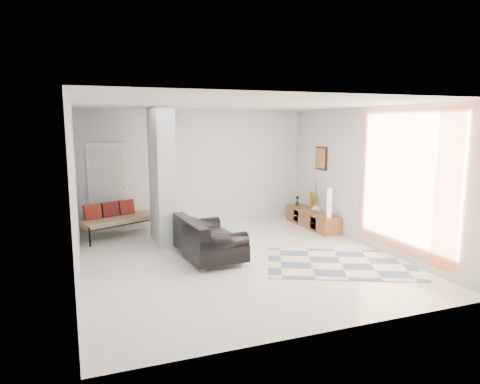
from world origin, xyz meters
name	(u,v)px	position (x,y,z in m)	size (l,w,h in m)	color
floor	(239,259)	(0.00, 0.00, 0.00)	(6.00, 6.00, 0.00)	white
ceiling	(239,104)	(0.00, 0.00, 2.80)	(6.00, 6.00, 0.00)	white
wall_back	(196,168)	(0.00, 3.00, 1.40)	(6.00, 6.00, 0.00)	silver
wall_front	(330,218)	(0.00, -3.00, 1.40)	(6.00, 6.00, 0.00)	silver
wall_left	(75,192)	(-2.75, 0.00, 1.40)	(6.00, 6.00, 0.00)	silver
wall_right	(367,177)	(2.75, 0.00, 1.40)	(6.00, 6.00, 0.00)	silver
partition_column	(162,176)	(-1.10, 1.60, 1.40)	(0.35, 1.20, 2.80)	#B0B5B7
hallway_door	(108,188)	(-2.10, 2.96, 1.02)	(0.85, 0.06, 2.04)	white
curtain	(404,182)	(2.67, -1.15, 1.45)	(2.55, 2.55, 0.00)	#FF8143
wall_art	(321,158)	(2.72, 1.70, 1.65)	(0.04, 0.45, 0.55)	#33170E
media_console	(312,218)	(2.52, 1.70, 0.20)	(0.45, 1.89, 0.80)	brown
loveseat	(206,240)	(-0.57, 0.19, 0.36)	(1.04, 1.65, 0.76)	silver
daybed	(118,217)	(-1.93, 2.46, 0.42)	(1.92, 1.39, 0.77)	black
area_rug	(341,263)	(1.60, -0.90, 0.01)	(2.56, 1.71, 0.01)	beige
cylinder_lamp	(329,203)	(2.50, 0.95, 0.72)	(0.12, 0.12, 0.64)	white
bronze_figurine	(297,201)	(2.47, 2.39, 0.52)	(0.12, 0.12, 0.25)	black
vase	(316,208)	(2.47, 1.48, 0.50)	(0.19, 0.19, 0.20)	silver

